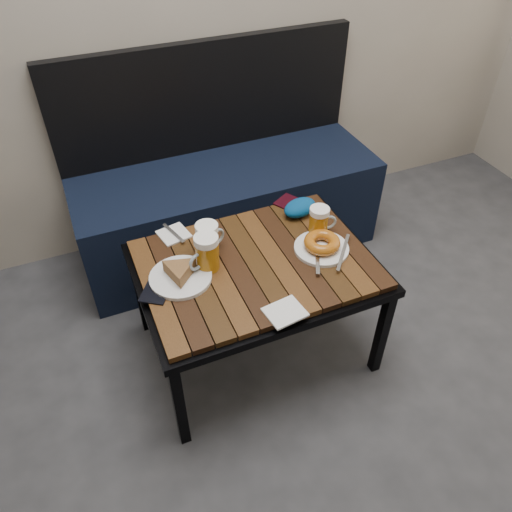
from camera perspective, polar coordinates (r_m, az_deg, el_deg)
name	(u,v)px	position (r m, az deg, el deg)	size (l,w,h in m)	color
bench	(226,199)	(2.42, -3.44, 6.50)	(1.40, 0.50, 0.95)	black
cafe_table	(256,271)	(1.79, 0.00, -1.73)	(0.84, 0.62, 0.47)	black
beer_mug_left	(206,253)	(1.70, -5.68, 0.36)	(0.13, 0.10, 0.13)	#A8650D
beer_mug_centre	(208,239)	(1.76, -5.49, 1.90)	(0.12, 0.10, 0.13)	#A8650D
beer_mug_right	(319,221)	(1.86, 7.24, 3.95)	(0.11, 0.08, 0.12)	#A8650D
plate_pie	(180,274)	(1.70, -8.66, -2.00)	(0.21, 0.21, 0.06)	white
plate_bagel	(322,245)	(1.81, 7.54, 1.25)	(0.23, 0.24, 0.05)	white
napkin_left	(174,234)	(1.90, -9.38, 2.48)	(0.12, 0.14, 0.01)	white
napkin_right	(285,312)	(1.59, 3.32, -6.43)	(0.13, 0.12, 0.01)	white
passport_navy	(156,291)	(1.69, -11.31, -3.89)	(0.09, 0.12, 0.01)	black
passport_burgundy	(293,204)	(2.03, 4.24, 5.92)	(0.10, 0.13, 0.01)	black
knit_pouch	(300,208)	(1.97, 5.03, 5.54)	(0.14, 0.09, 0.06)	navy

